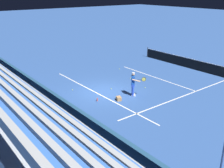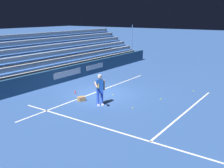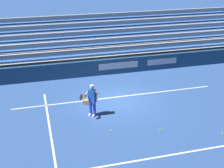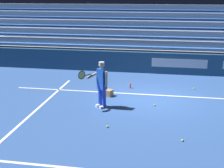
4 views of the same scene
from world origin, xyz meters
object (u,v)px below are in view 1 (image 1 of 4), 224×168
object	(u,v)px
tennis_player	(133,84)
tennis_ball_far_right	(111,89)
water_bottle	(97,100)
tennis_ball_far_left	(73,90)
tennis_net	(189,63)
ball_box_cardboard	(119,99)
tennis_ball_toward_net	(131,78)
tennis_ball_near_player	(145,87)
tennis_ball_midcourt	(119,69)

from	to	relation	value
tennis_player	tennis_ball_far_right	size ratio (longest dim) A/B	25.98
water_bottle	tennis_player	bearing A→B (deg)	73.25
tennis_ball_far_left	tennis_net	world-z (taller)	tennis_net
tennis_player	tennis_ball_far_left	xyz separation A→B (m)	(-3.56, -2.88, -0.86)
tennis_ball_far_left	tennis_player	bearing A→B (deg)	38.96
tennis_player	water_bottle	size ratio (longest dim) A/B	7.80
ball_box_cardboard	tennis_net	distance (m)	10.34
water_bottle	tennis_ball_toward_net	bearing A→B (deg)	113.15
tennis_ball_toward_net	tennis_ball_near_player	bearing A→B (deg)	-13.83
tennis_player	ball_box_cardboard	world-z (taller)	tennis_player
tennis_ball_midcourt	tennis_ball_toward_net	xyz separation A→B (m)	(2.72, -1.03, 0.00)
tennis_player	tennis_net	xyz separation A→B (m)	(-1.83, 8.83, -0.40)
tennis_ball_far_left	tennis_ball_toward_net	distance (m)	5.25
tennis_ball_near_player	tennis_ball_toward_net	distance (m)	2.37
ball_box_cardboard	tennis_ball_midcourt	bearing A→B (deg)	140.06
tennis_player	ball_box_cardboard	xyz separation A→B (m)	(0.02, -1.34, -0.76)
tennis_ball_far_left	tennis_ball_toward_net	size ratio (longest dim) A/B	1.00
tennis_ball_midcourt	tennis_ball_far_right	bearing A→B (deg)	-46.33
tennis_ball_far_left	tennis_ball_far_right	distance (m)	2.92
tennis_ball_near_player	tennis_ball_far_right	bearing A→B (deg)	-121.99
tennis_ball_near_player	tennis_ball_toward_net	xyz separation A→B (m)	(-2.30, 0.57, 0.00)
tennis_player	tennis_ball_toward_net	xyz separation A→B (m)	(-2.86, 2.32, -0.86)
tennis_ball_midcourt	water_bottle	bearing A→B (deg)	-50.90
tennis_player	tennis_ball_toward_net	world-z (taller)	tennis_player
water_bottle	tennis_ball_far_right	bearing A→B (deg)	119.06
tennis_ball_far_right	tennis_net	xyz separation A→B (m)	(0.11, 9.29, 0.46)
tennis_ball_midcourt	tennis_player	bearing A→B (deg)	-31.03
ball_box_cardboard	tennis_ball_far_left	distance (m)	3.90
tennis_ball_far_left	water_bottle	world-z (taller)	water_bottle
tennis_ball_toward_net	tennis_net	bearing A→B (deg)	81.04
tennis_ball_far_left	water_bottle	xyz separation A→B (m)	(2.79, 0.32, 0.08)
ball_box_cardboard	tennis_ball_near_player	distance (m)	3.15
tennis_ball_near_player	tennis_player	bearing A→B (deg)	-72.29
tennis_ball_far_right	water_bottle	world-z (taller)	water_bottle
ball_box_cardboard	water_bottle	world-z (taller)	ball_box_cardboard
tennis_ball_midcourt	tennis_ball_toward_net	bearing A→B (deg)	-20.81
tennis_ball_midcourt	water_bottle	size ratio (longest dim) A/B	0.30
tennis_net	ball_box_cardboard	bearing A→B (deg)	-79.64
ball_box_cardboard	tennis_ball_midcourt	xyz separation A→B (m)	(-5.61, 4.69, -0.10)
tennis_ball_far_right	tennis_net	world-z (taller)	tennis_net
tennis_net	water_bottle	bearing A→B (deg)	-84.67
tennis_ball_far_right	tennis_ball_midcourt	bearing A→B (deg)	133.67
tennis_player	tennis_ball_midcourt	size ratio (longest dim) A/B	25.98
tennis_player	water_bottle	distance (m)	2.79
ball_box_cardboard	tennis_player	bearing A→B (deg)	91.03
ball_box_cardboard	tennis_ball_midcourt	world-z (taller)	ball_box_cardboard
tennis_net	tennis_ball_toward_net	bearing A→B (deg)	-98.96
tennis_ball_far_left	tennis_ball_toward_net	bearing A→B (deg)	82.34
tennis_net	tennis_ball_midcourt	bearing A→B (deg)	-124.40
tennis_ball_near_player	tennis_ball_midcourt	bearing A→B (deg)	162.32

